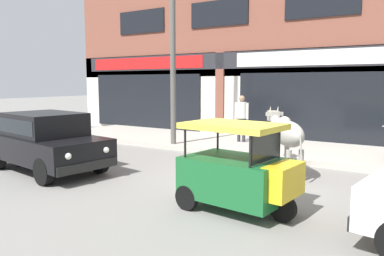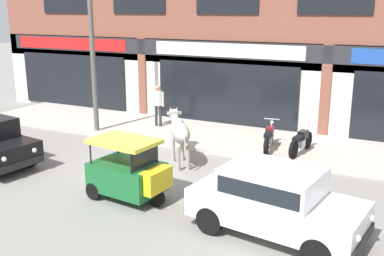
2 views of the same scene
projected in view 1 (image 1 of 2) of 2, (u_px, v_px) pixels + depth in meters
ground_plane at (251, 181)px, 8.39m from camera, size 90.00×90.00×0.00m
sidewalk at (302, 151)px, 11.69m from camera, size 19.00×3.49×0.16m
shop_building at (322, 34)px, 12.91m from camera, size 23.00×1.40×8.15m
cow at (287, 134)px, 8.78m from camera, size 1.54×1.79×1.61m
car_0 at (46, 139)px, 9.29m from camera, size 3.76×2.09×1.46m
auto_rickshaw at (239, 173)px, 6.40m from camera, size 2.05×1.35×1.52m
pedestrian at (242, 113)px, 12.82m from camera, size 0.50×0.32×1.60m
utility_pole at (173, 46)px, 12.14m from camera, size 0.18×0.18×6.41m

